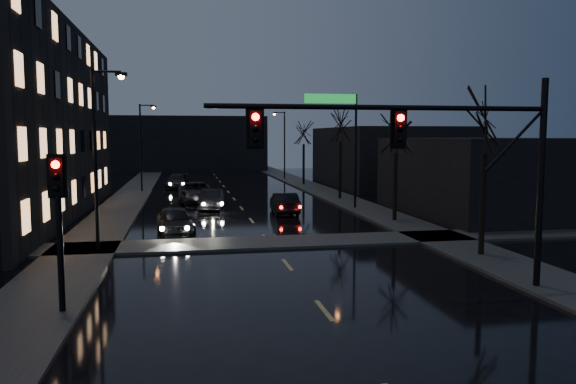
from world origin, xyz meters
name	(u,v)px	position (x,y,z in m)	size (l,w,h in m)	color
sidewalk_left	(123,205)	(-8.50, 35.00, 0.06)	(3.00, 140.00, 0.12)	#2D2D2B
sidewalk_right	(344,200)	(8.50, 35.00, 0.06)	(3.00, 140.00, 0.12)	#2D2D2B
sidewalk_cross	(270,242)	(0.00, 18.50, 0.06)	(40.00, 3.00, 0.12)	#2D2D2B
commercial_right_near	(487,176)	(15.50, 26.00, 2.50)	(10.00, 14.00, 5.00)	black
commercial_right_far	(388,157)	(17.00, 48.00, 3.00)	(12.00, 18.00, 6.00)	black
far_block	(190,144)	(-3.00, 78.00, 4.00)	(22.00, 10.00, 8.00)	black
signal_mast	(436,144)	(3.85, 9.00, 4.87)	(11.11, 0.41, 7.00)	black
signal_pole_left	(59,211)	(-7.50, 8.99, 3.01)	(0.35, 0.41, 4.53)	black
tree_near	(486,110)	(8.40, 14.00, 6.22)	(3.52, 3.52, 8.08)	black
tree_mid_a	(396,124)	(8.40, 24.00, 5.83)	(3.30, 3.30, 7.58)	black
tree_mid_b	(341,117)	(8.40, 36.00, 6.61)	(3.74, 3.74, 8.59)	black
tree_far	(304,127)	(8.40, 50.00, 6.06)	(3.43, 3.43, 7.88)	black
streetlight_l_near	(100,144)	(-7.58, 18.00, 4.77)	(1.53, 0.28, 8.00)	black
streetlight_l_far	(143,140)	(-7.58, 45.00, 4.77)	(1.53, 0.28, 8.00)	black
streetlight_r_mid	(353,141)	(7.58, 30.00, 4.77)	(1.53, 0.28, 8.00)	black
streetlight_r_far	(283,139)	(7.58, 58.00, 4.77)	(1.53, 0.28, 8.00)	black
oncoming_car_a	(175,221)	(-4.49, 22.06, 0.71)	(1.69, 4.20, 1.43)	black
oncoming_car_b	(211,200)	(-2.15, 31.75, 0.69)	(1.46, 4.20, 1.38)	black
oncoming_car_c	(196,192)	(-3.12, 36.31, 0.79)	(2.61, 5.65, 1.57)	black
oncoming_car_d	(177,181)	(-4.68, 48.12, 0.70)	(1.97, 4.84, 1.40)	black
lead_car	(284,203)	(2.52, 28.69, 0.70)	(1.48, 4.25, 1.40)	black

